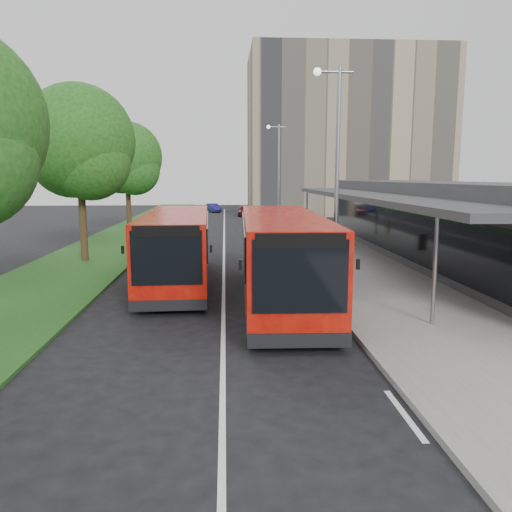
{
  "coord_description": "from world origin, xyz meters",
  "views": [
    {
      "loc": [
        0.08,
        -16.3,
        4.28
      ],
      "look_at": [
        1.16,
        1.05,
        1.5
      ],
      "focal_mm": 35.0,
      "sensor_mm": 36.0,
      "label": 1
    }
  ],
  "objects_px": {
    "bus_main": "(281,258)",
    "lamp_post_near": "(335,164)",
    "tree_far": "(127,162)",
    "bus_second": "(177,247)",
    "litter_bin": "(323,242)",
    "car_near": "(245,210)",
    "car_far": "(213,208)",
    "tree_mid": "(79,148)",
    "bollard": "(293,228)",
    "lamp_post_far": "(278,171)"
  },
  "relations": [
    {
      "from": "tree_far",
      "to": "bus_second",
      "type": "bearing_deg",
      "value": -73.45
    },
    {
      "from": "tree_mid",
      "to": "litter_bin",
      "type": "bearing_deg",
      "value": 9.77
    },
    {
      "from": "litter_bin",
      "to": "tree_far",
      "type": "bearing_deg",
      "value": 142.01
    },
    {
      "from": "car_near",
      "to": "bollard",
      "type": "bearing_deg",
      "value": -79.73
    },
    {
      "from": "litter_bin",
      "to": "bus_main",
      "type": "bearing_deg",
      "value": -108.28
    },
    {
      "from": "tree_far",
      "to": "bus_second",
      "type": "distance_m",
      "value": 18.57
    },
    {
      "from": "bollard",
      "to": "car_far",
      "type": "xyz_separation_m",
      "value": [
        -6.33,
        25.49,
        -0.12
      ]
    },
    {
      "from": "bus_second",
      "to": "bollard",
      "type": "distance_m",
      "value": 16.87
    },
    {
      "from": "tree_mid",
      "to": "lamp_post_far",
      "type": "distance_m",
      "value": 17.1
    },
    {
      "from": "bus_second",
      "to": "car_near",
      "type": "relative_size",
      "value": 2.86
    },
    {
      "from": "bus_main",
      "to": "car_near",
      "type": "distance_m",
      "value": 37.99
    },
    {
      "from": "lamp_post_near",
      "to": "bus_main",
      "type": "xyz_separation_m",
      "value": [
        -2.13,
        -1.66,
        -3.17
      ]
    },
    {
      "from": "car_far",
      "to": "litter_bin",
      "type": "bearing_deg",
      "value": -99.92
    },
    {
      "from": "bus_second",
      "to": "car_near",
      "type": "height_order",
      "value": "bus_second"
    },
    {
      "from": "tree_far",
      "to": "bus_main",
      "type": "bearing_deg",
      "value": -66.53
    },
    {
      "from": "tree_mid",
      "to": "bus_second",
      "type": "distance_m",
      "value": 8.58
    },
    {
      "from": "bollard",
      "to": "litter_bin",
      "type": "bearing_deg",
      "value": -85.54
    },
    {
      "from": "lamp_post_far",
      "to": "litter_bin",
      "type": "height_order",
      "value": "lamp_post_far"
    },
    {
      "from": "bollard",
      "to": "car_far",
      "type": "bearing_deg",
      "value": 103.95
    },
    {
      "from": "lamp_post_far",
      "to": "bus_main",
      "type": "xyz_separation_m",
      "value": [
        -2.13,
        -21.66,
        -3.17
      ]
    },
    {
      "from": "tree_far",
      "to": "car_near",
      "type": "relative_size",
      "value": 2.32
    },
    {
      "from": "bus_main",
      "to": "car_far",
      "type": "bearing_deg",
      "value": 95.99
    },
    {
      "from": "litter_bin",
      "to": "car_far",
      "type": "relative_size",
      "value": 0.29
    },
    {
      "from": "car_far",
      "to": "lamp_post_near",
      "type": "bearing_deg",
      "value": -104.34
    },
    {
      "from": "lamp_post_near",
      "to": "litter_bin",
      "type": "bearing_deg",
      "value": 80.99
    },
    {
      "from": "lamp_post_far",
      "to": "tree_far",
      "type": "bearing_deg",
      "value": -175.13
    },
    {
      "from": "tree_mid",
      "to": "car_far",
      "type": "bearing_deg",
      "value": 80.96
    },
    {
      "from": "tree_far",
      "to": "car_far",
      "type": "relative_size",
      "value": 2.6
    },
    {
      "from": "lamp_post_near",
      "to": "litter_bin",
      "type": "distance_m",
      "value": 10.2
    },
    {
      "from": "bus_second",
      "to": "car_far",
      "type": "distance_m",
      "value": 40.92
    },
    {
      "from": "bus_second",
      "to": "lamp_post_far",
      "type": "bearing_deg",
      "value": 70.28
    },
    {
      "from": "tree_mid",
      "to": "bollard",
      "type": "xyz_separation_m",
      "value": [
        11.98,
        10.0,
        -5.0
      ]
    },
    {
      "from": "tree_mid",
      "to": "car_far",
      "type": "height_order",
      "value": "tree_mid"
    },
    {
      "from": "bollard",
      "to": "car_far",
      "type": "distance_m",
      "value": 26.26
    },
    {
      "from": "lamp_post_near",
      "to": "car_near",
      "type": "height_order",
      "value": "lamp_post_near"
    },
    {
      "from": "tree_mid",
      "to": "bus_main",
      "type": "bearing_deg",
      "value": -44.09
    },
    {
      "from": "lamp_post_near",
      "to": "litter_bin",
      "type": "height_order",
      "value": "lamp_post_near"
    },
    {
      "from": "lamp_post_near",
      "to": "bollard",
      "type": "relative_size",
      "value": 8.16
    },
    {
      "from": "tree_far",
      "to": "car_near",
      "type": "bearing_deg",
      "value": 61.87
    },
    {
      "from": "tree_mid",
      "to": "bus_main",
      "type": "relative_size",
      "value": 0.82
    },
    {
      "from": "tree_mid",
      "to": "car_far",
      "type": "distance_m",
      "value": 36.3
    },
    {
      "from": "bus_second",
      "to": "lamp_post_near",
      "type": "bearing_deg",
      "value": -17.15
    },
    {
      "from": "bollard",
      "to": "tree_mid",
      "type": "bearing_deg",
      "value": -140.13
    },
    {
      "from": "lamp_post_far",
      "to": "car_far",
      "type": "distance_m",
      "value": 23.57
    },
    {
      "from": "bus_main",
      "to": "lamp_post_near",
      "type": "bearing_deg",
      "value": 39.59
    },
    {
      "from": "litter_bin",
      "to": "car_far",
      "type": "xyz_separation_m",
      "value": [
        -6.94,
        33.32,
        -0.09
      ]
    },
    {
      "from": "lamp_post_far",
      "to": "bus_second",
      "type": "relative_size",
      "value": 0.79
    },
    {
      "from": "car_near",
      "to": "car_far",
      "type": "bearing_deg",
      "value": 122.06
    },
    {
      "from": "bus_main",
      "to": "car_near",
      "type": "relative_size",
      "value": 3.02
    },
    {
      "from": "lamp_post_far",
      "to": "lamp_post_near",
      "type": "bearing_deg",
      "value": -90.0
    }
  ]
}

